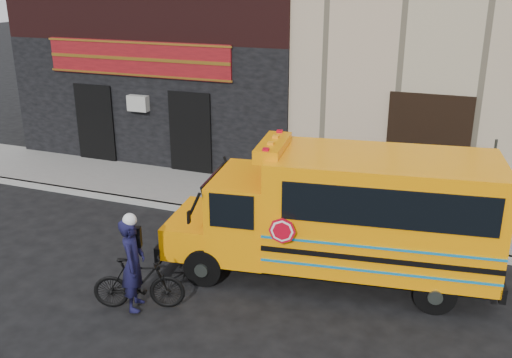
{
  "coord_description": "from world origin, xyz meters",
  "views": [
    {
      "loc": [
        5.1,
        -10.13,
        6.05
      ],
      "look_at": [
        0.41,
        1.85,
        1.5
      ],
      "focal_mm": 40.0,
      "sensor_mm": 36.0,
      "label": 1
    }
  ],
  "objects": [
    {
      "name": "ground",
      "position": [
        0.0,
        0.0,
        0.0
      ],
      "size": [
        120.0,
        120.0,
        0.0
      ],
      "primitive_type": "plane",
      "color": "black",
      "rests_on": "ground"
    },
    {
      "name": "curb",
      "position": [
        0.0,
        2.6,
        0.07
      ],
      "size": [
        40.0,
        0.2,
        0.15
      ],
      "primitive_type": "cube",
      "color": "gray",
      "rests_on": "ground"
    },
    {
      "name": "sidewalk",
      "position": [
        0.0,
        4.1,
        0.07
      ],
      "size": [
        40.0,
        3.0,
        0.15
      ],
      "primitive_type": "cube",
      "color": "slate",
      "rests_on": "ground"
    },
    {
      "name": "school_bus",
      "position": [
        2.92,
        0.61,
        1.51
      ],
      "size": [
        7.13,
        3.1,
        2.92
      ],
      "color": "black",
      "rests_on": "ground"
    },
    {
      "name": "sign_pole",
      "position": [
        5.6,
        2.86,
        1.53
      ],
      "size": [
        0.1,
        0.23,
        2.74
      ],
      "color": "#3C433E",
      "rests_on": "ground"
    },
    {
      "name": "bicycle",
      "position": [
        -0.5,
        -2.0,
        0.53
      ],
      "size": [
        1.82,
        1.1,
        1.06
      ],
      "primitive_type": "imported",
      "rotation": [
        0.0,
        0.0,
        1.94
      ],
      "color": "black",
      "rests_on": "ground"
    },
    {
      "name": "cyclist",
      "position": [
        -0.54,
        -2.08,
        0.92
      ],
      "size": [
        0.65,
        0.78,
        1.84
      ],
      "primitive_type": "imported",
      "rotation": [
        0.0,
        0.0,
        1.93
      ],
      "color": "black",
      "rests_on": "ground"
    }
  ]
}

